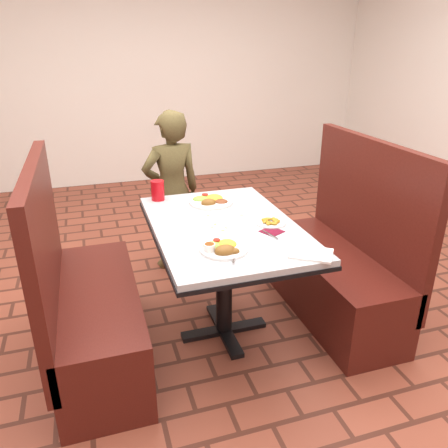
{
  "coord_description": "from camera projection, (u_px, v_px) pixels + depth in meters",
  "views": [
    {
      "loc": [
        -0.7,
        -2.21,
        1.72
      ],
      "look_at": [
        0.0,
        0.0,
        0.75
      ],
      "focal_mm": 35.0,
      "sensor_mm": 36.0,
      "label": 1
    }
  ],
  "objects": [
    {
      "name": "diner_person",
      "position": [
        172.0,
        192.0,
        3.42
      ],
      "size": [
        0.5,
        0.36,
        1.27
      ],
      "primitive_type": "imported",
      "rotation": [
        0.0,
        0.0,
        3.28
      ],
      "color": "brown",
      "rests_on": "ground"
    },
    {
      "name": "near_dinner_plate",
      "position": [
        223.0,
        246.0,
        2.18
      ],
      "size": [
        0.24,
        0.24,
        0.08
      ],
      "rotation": [
        0.0,
        0.0,
        0.0
      ],
      "color": "white",
      "rests_on": "dining_table"
    },
    {
      "name": "fork_utensil",
      "position": [
        235.0,
        256.0,
        2.11
      ],
      "size": [
        0.07,
        0.14,
        0.0
      ],
      "primitive_type": "cube",
      "rotation": [
        0.0,
        0.0,
        -0.43
      ],
      "color": "silver",
      "rests_on": "dining_table"
    },
    {
      "name": "maroon_napkin",
      "position": [
        272.0,
        231.0,
        2.41
      ],
      "size": [
        0.14,
        0.14,
        0.0
      ],
      "primitive_type": "cube",
      "rotation": [
        0.0,
        0.0,
        0.46
      ],
      "color": "#5D0E1F",
      "rests_on": "dining_table"
    },
    {
      "name": "plantain_plate",
      "position": [
        271.0,
        222.0,
        2.51
      ],
      "size": [
        0.17,
        0.17,
        0.03
      ],
      "rotation": [
        0.0,
        0.0,
        -0.01
      ],
      "color": "white",
      "rests_on": "dining_table"
    },
    {
      "name": "booth_bench_right",
      "position": [
        338.0,
        268.0,
        2.9
      ],
      "size": [
        0.47,
        1.2,
        1.17
      ],
      "color": "#511912",
      "rests_on": "ground"
    },
    {
      "name": "dining_table",
      "position": [
        224.0,
        239.0,
        2.55
      ],
      "size": [
        0.81,
        1.21,
        0.75
      ],
      "color": "silver",
      "rests_on": "ground"
    },
    {
      "name": "spoon_utensil",
      "position": [
        270.0,
        235.0,
        2.36
      ],
      "size": [
        0.04,
        0.13,
        0.0
      ],
      "primitive_type": "cube",
      "rotation": [
        0.0,
        0.0,
        0.26
      ],
      "color": "silver",
      "rests_on": "dining_table"
    },
    {
      "name": "booth_bench_left",
      "position": [
        89.0,
        309.0,
        2.45
      ],
      "size": [
        0.47,
        1.2,
        1.17
      ],
      "color": "#511912",
      "rests_on": "ground"
    },
    {
      "name": "red_tumbler",
      "position": [
        158.0,
        190.0,
        2.87
      ],
      "size": [
        0.09,
        0.09,
        0.13
      ],
      "primitive_type": "cylinder",
      "color": "red",
      "rests_on": "dining_table"
    },
    {
      "name": "lettuce_shreds",
      "position": [
        227.0,
        219.0,
        2.57
      ],
      "size": [
        0.28,
        0.32,
        0.0
      ],
      "primitive_type": null,
      "color": "#9CCE52",
      "rests_on": "dining_table"
    },
    {
      "name": "knife_utensil",
      "position": [
        233.0,
        248.0,
        2.2
      ],
      "size": [
        0.07,
        0.15,
        0.0
      ],
      "primitive_type": "cube",
      "rotation": [
        0.0,
        0.0,
        0.39
      ],
      "color": "silver",
      "rests_on": "dining_table"
    },
    {
      "name": "paper_napkin",
      "position": [
        311.0,
        254.0,
        2.15
      ],
      "size": [
        0.26,
        0.25,
        0.01
      ],
      "primitive_type": "cube",
      "rotation": [
        0.0,
        0.0,
        -0.61
      ],
      "color": "white",
      "rests_on": "dining_table"
    },
    {
      "name": "far_dinner_plate",
      "position": [
        211.0,
        199.0,
        2.83
      ],
      "size": [
        0.28,
        0.28,
        0.07
      ],
      "rotation": [
        0.0,
        0.0,
        -0.35
      ],
      "color": "white",
      "rests_on": "dining_table"
    }
  ]
}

